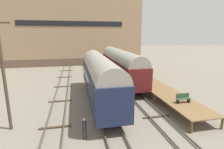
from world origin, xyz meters
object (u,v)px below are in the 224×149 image
object	(u,v)px
train_car_navy	(100,76)
utility_pole	(3,70)
train_car_maroon	(120,64)
person_worker	(84,127)
bench	(183,98)

from	to	relation	value
train_car_navy	utility_pole	xyz separation A→B (m)	(-8.06, -4.54, 1.92)
train_car_maroon	person_worker	size ratio (longest dim) A/B	10.42
train_car_maroon	utility_pole	distance (m)	17.94
bench	utility_pole	bearing A→B (deg)	179.05
train_car_maroon	person_worker	xyz separation A→B (m)	(-6.77, -15.33, -1.93)
train_car_navy	person_worker	world-z (taller)	train_car_navy
utility_pole	bench	bearing A→B (deg)	-0.95
train_car_navy	train_car_maroon	world-z (taller)	train_car_navy
train_car_navy	utility_pole	distance (m)	9.45
train_car_navy	utility_pole	size ratio (longest dim) A/B	1.61
train_car_maroon	bench	distance (m)	13.25
bench	utility_pole	xyz separation A→B (m)	(-15.52, 0.26, 3.36)
bench	person_worker	world-z (taller)	bench
train_car_navy	bench	size ratio (longest dim) A/B	11.05
train_car_maroon	utility_pole	bearing A→B (deg)	-135.04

